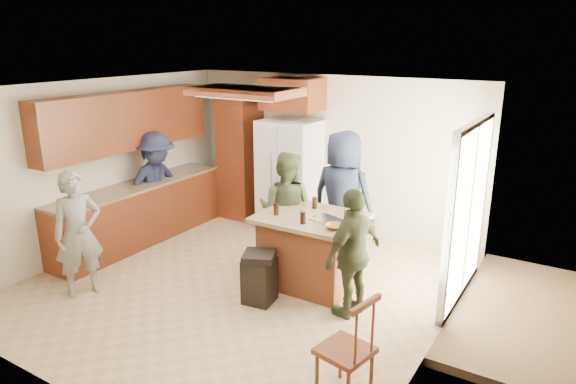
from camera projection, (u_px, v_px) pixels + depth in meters
The scene contains 12 objects.
person_front_left at pixel (78, 234), 6.18m from camera, with size 0.57×0.41×1.56m, color gray.
person_behind_left at pixel (286, 209), 6.99m from camera, with size 0.78×0.48×1.61m, color #384227.
person_behind_right at pixel (343, 197), 7.07m from camera, with size 0.91×0.59×1.87m, color #181F31.
person_side_right at pixel (353, 253), 5.70m from camera, with size 0.88×0.45×1.50m, color #353D23.
person_counter at pixel (157, 186), 7.95m from camera, with size 1.09×0.51×1.69m, color #1A1E35.
left_cabinetry at pixel (135, 182), 7.78m from camera, with size 0.64×3.00×2.30m.
back_wall_units at pixel (253, 141), 8.66m from camera, with size 1.80×0.60×2.45m.
refrigerator at pixel (290, 175), 8.34m from camera, with size 0.90×0.76×1.80m.
kitchen_island at pixel (311, 250), 6.49m from camera, with size 1.28×1.03×0.93m.
island_items at pixel (324, 218), 6.16m from camera, with size 1.01×0.70×0.15m.
trash_bin at pixel (259, 277), 6.10m from camera, with size 0.47×0.47×0.63m.
spindle_chair at pixel (347, 351), 4.42m from camera, with size 0.50×0.50×0.99m.
Camera 1 is at (3.66, -4.76, 3.05)m, focal length 32.00 mm.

